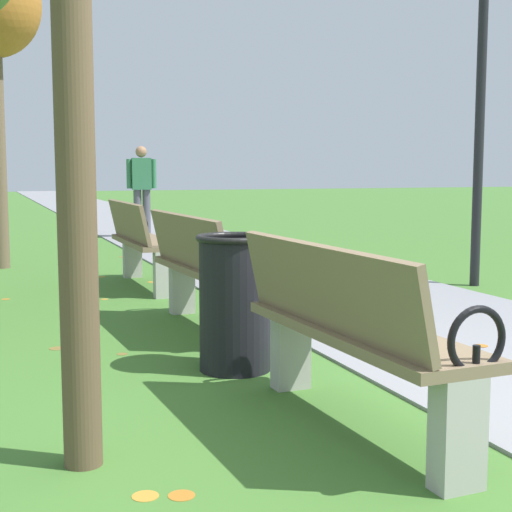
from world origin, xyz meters
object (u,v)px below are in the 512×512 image
park_bench_2 (204,268)px  park_bench_3 (142,241)px  park_bench_1 (350,330)px  trash_bin (235,302)px  lamp_post (482,64)px  pedestrian_walking (142,186)px

park_bench_2 → park_bench_3: size_ratio=1.01×
park_bench_1 → park_bench_3: bearing=90.0°
park_bench_3 → trash_bin: (-0.15, -3.45, -0.06)m
trash_bin → lamp_post: (3.48, 2.30, 1.88)m
park_bench_1 → pedestrian_walking: pedestrian_walking is taller
lamp_post → park_bench_1: bearing=-133.4°
pedestrian_walking → lamp_post: lamp_post is taller
trash_bin → park_bench_1: bearing=-83.2°
park_bench_2 → pedestrian_walking: bearing=81.5°
park_bench_2 → park_bench_3: 2.30m
park_bench_1 → park_bench_3: (-0.00, 4.68, 0.00)m
park_bench_3 → park_bench_1: bearing=-90.0°
park_bench_1 → park_bench_3: size_ratio=1.01×
park_bench_2 → pedestrian_walking: pedestrian_walking is taller
park_bench_1 → lamp_post: bearing=46.6°
park_bench_3 → trash_bin: park_bench_3 is taller
park_bench_1 → trash_bin: bearing=96.8°
park_bench_2 → lamp_post: bearing=19.1°
park_bench_2 → pedestrian_walking: 8.00m
pedestrian_walking → trash_bin: pedestrian_walking is taller
park_bench_2 → lamp_post: (3.34, 1.15, 1.82)m
park_bench_1 → trash_bin: park_bench_1 is taller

